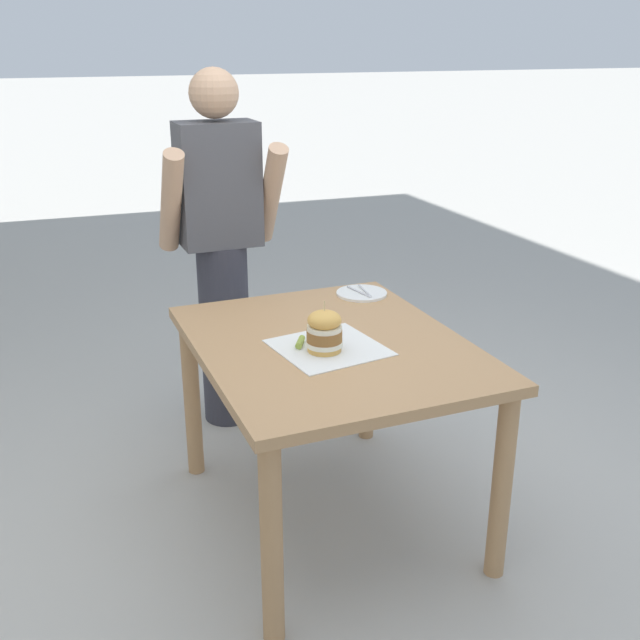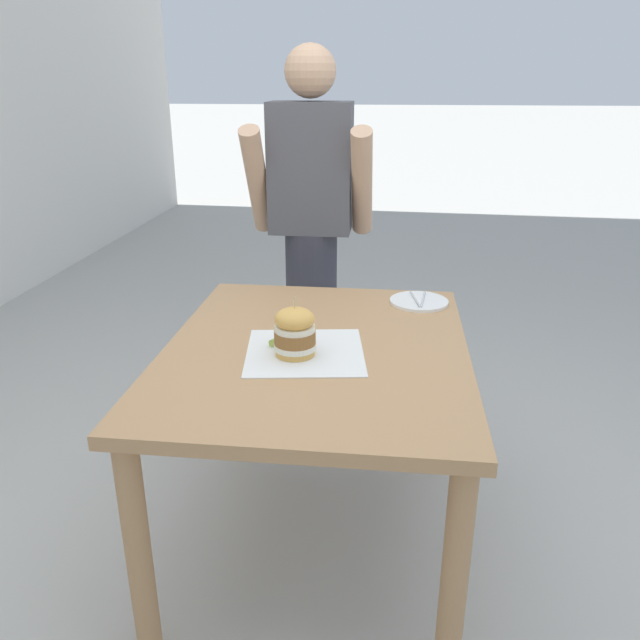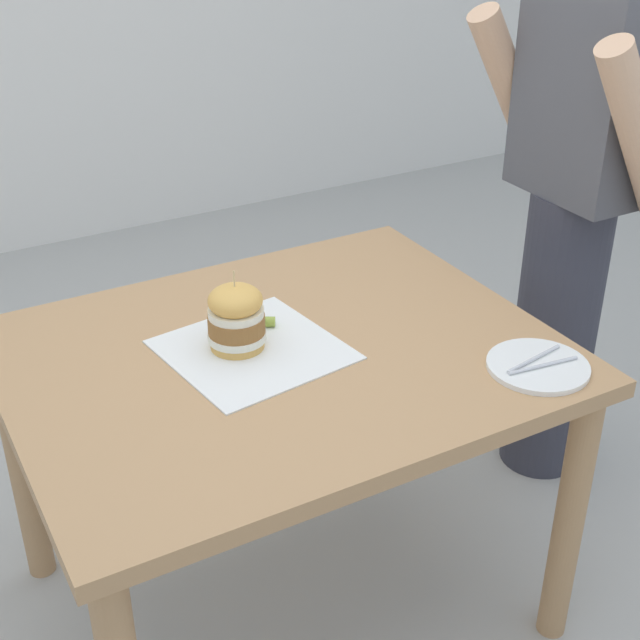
# 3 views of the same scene
# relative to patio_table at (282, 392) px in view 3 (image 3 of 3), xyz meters

# --- Properties ---
(ground_plane) EXTENTS (80.00, 80.00, 0.00)m
(ground_plane) POSITION_rel_patio_table_xyz_m (0.00, 0.00, -0.65)
(ground_plane) COLOR #ADAAA3
(patio_table) EXTENTS (0.95, 1.19, 0.76)m
(patio_table) POSITION_rel_patio_table_xyz_m (0.00, 0.00, 0.00)
(patio_table) COLOR tan
(patio_table) RESTS_ON ground
(serving_paper) EXTENTS (0.40, 0.40, 0.00)m
(serving_paper) POSITION_rel_patio_table_xyz_m (-0.03, -0.05, 0.11)
(serving_paper) COLOR white
(serving_paper) RESTS_ON patio_table
(sandwich) EXTENTS (0.13, 0.13, 0.19)m
(sandwich) POSITION_rel_patio_table_xyz_m (-0.06, -0.08, 0.19)
(sandwich) COLOR gold
(sandwich) RESTS_ON serving_paper
(pickle_spear) EXTENTS (0.06, 0.08, 0.02)m
(pickle_spear) POSITION_rel_patio_table_xyz_m (-0.12, 0.00, 0.13)
(pickle_spear) COLOR #8EA83D
(pickle_spear) RESTS_ON serving_paper
(side_plate_with_forks) EXTENTS (0.22, 0.22, 0.02)m
(side_plate_with_forks) POSITION_rel_patio_table_xyz_m (0.34, 0.45, 0.12)
(side_plate_with_forks) COLOR white
(side_plate_with_forks) RESTS_ON patio_table
(diner_across_table) EXTENTS (0.55, 0.35, 1.69)m
(diner_across_table) POSITION_rel_patio_table_xyz_m (-0.14, 0.98, 0.24)
(diner_across_table) COLOR #33333D
(diner_across_table) RESTS_ON ground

